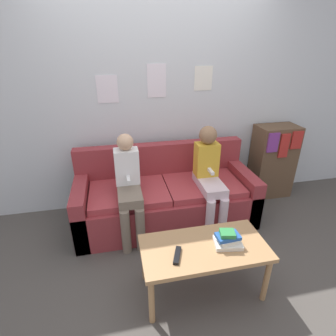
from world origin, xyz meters
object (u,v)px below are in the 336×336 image
object	(u,v)px
coffee_table	(204,252)
person_right	(209,174)
person_left	(129,184)
bookshelf	(273,161)
tv_remote	(177,255)
couch	(165,197)

from	to	relation	value
coffee_table	person_right	size ratio (longest dim) A/B	0.88
person_left	bookshelf	bearing A→B (deg)	13.77
person_right	tv_remote	world-z (taller)	person_right
person_left	coffee_table	bearing A→B (deg)	-58.79
couch	coffee_table	xyz separation A→B (m)	(0.10, -1.02, 0.11)
person_left	bookshelf	distance (m)	1.94
coffee_table	person_left	world-z (taller)	person_left
tv_remote	bookshelf	distance (m)	2.10
coffee_table	couch	bearing A→B (deg)	95.40
person_right	person_left	bearing A→B (deg)	-179.52
bookshelf	person_right	bearing A→B (deg)	-156.45
person_right	bookshelf	bearing A→B (deg)	23.55
person_right	coffee_table	bearing A→B (deg)	-111.85
person_left	bookshelf	size ratio (longest dim) A/B	1.14
tv_remote	coffee_table	bearing A→B (deg)	36.09
couch	coffee_table	world-z (taller)	couch
person_right	bookshelf	world-z (taller)	person_right
coffee_table	person_left	distance (m)	0.99
bookshelf	person_left	bearing A→B (deg)	-166.23
person_left	person_right	size ratio (longest dim) A/B	0.98
person_left	person_right	distance (m)	0.84
person_right	tv_remote	distance (m)	1.08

